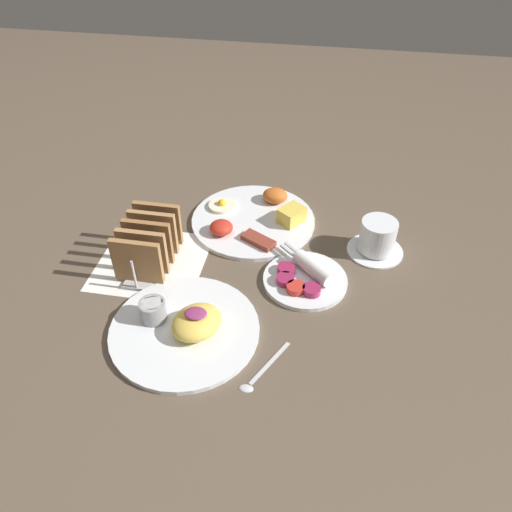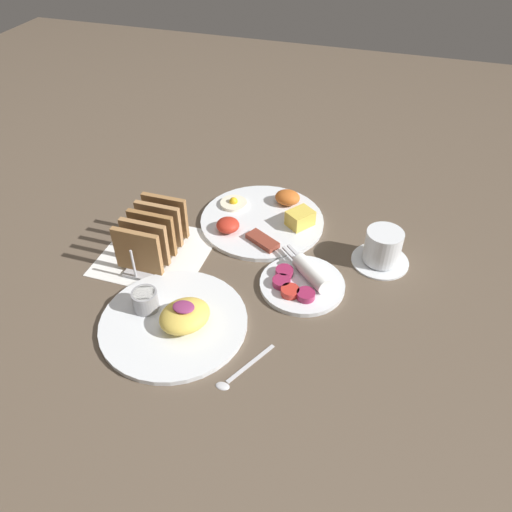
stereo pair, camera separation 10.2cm
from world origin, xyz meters
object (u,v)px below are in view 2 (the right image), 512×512
(plate_breakfast, at_px, (264,218))
(coffee_cup, at_px, (382,249))
(plate_foreground, at_px, (174,318))
(plate_condiments, at_px, (302,282))
(toast_rack, at_px, (152,235))

(plate_breakfast, relative_size, coffee_cup, 2.38)
(plate_breakfast, relative_size, plate_foreground, 1.05)
(plate_condiments, relative_size, plate_foreground, 0.64)
(plate_breakfast, height_order, plate_condiments, plate_breakfast)
(plate_foreground, bearing_deg, plate_breakfast, 79.51)
(toast_rack, xyz_separation_m, coffee_cup, (0.46, 0.12, -0.02))
(plate_breakfast, xyz_separation_m, toast_rack, (-0.19, -0.18, 0.04))
(plate_breakfast, relative_size, plate_condiments, 1.65)
(plate_foreground, relative_size, toast_rack, 1.51)
(plate_foreground, height_order, coffee_cup, coffee_cup)
(plate_breakfast, distance_m, plate_condiments, 0.23)
(plate_foreground, distance_m, coffee_cup, 0.45)
(plate_foreground, bearing_deg, plate_condiments, 40.11)
(plate_breakfast, bearing_deg, plate_condiments, -53.54)
(plate_condiments, bearing_deg, plate_breakfast, 126.46)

